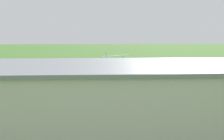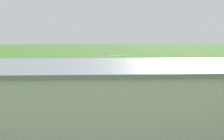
# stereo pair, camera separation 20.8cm
# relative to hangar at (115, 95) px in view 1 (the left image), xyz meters

# --- Properties ---
(ground_plane) EXTENTS (400.00, 400.00, 0.00)m
(ground_plane) POSITION_rel_hangar_xyz_m (-3.52, -33.39, -3.57)
(ground_plane) COLOR #47752D
(hangar) EXTENTS (39.87, 14.64, 7.12)m
(hangar) POSITION_rel_hangar_xyz_m (0.00, 0.00, 0.00)
(hangar) COLOR beige
(hangar) RESTS_ON ground_plane
(biplane) EXTENTS (7.92, 7.32, 3.40)m
(biplane) POSITION_rel_hangar_xyz_m (-2.09, -32.05, 0.62)
(biplane) COLOR silver
(person_walking_on_apron) EXTENTS (0.52, 0.52, 1.76)m
(person_walking_on_apron) POSITION_rel_hangar_xyz_m (-18.19, -12.60, -2.68)
(person_walking_on_apron) COLOR #B23333
(person_walking_on_apron) RESTS_ON ground_plane
(person_watching_takeoff) EXTENTS (0.51, 0.51, 1.62)m
(person_watching_takeoff) POSITION_rel_hangar_xyz_m (-19.91, -15.66, -2.76)
(person_watching_takeoff) COLOR orange
(person_watching_takeoff) RESTS_ON ground_plane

